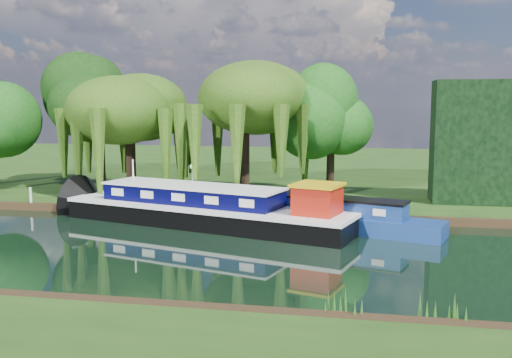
# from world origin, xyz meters

# --- Properties ---
(ground) EXTENTS (120.00, 120.00, 0.00)m
(ground) POSITION_xyz_m (0.00, 0.00, 0.00)
(ground) COLOR black
(far_bank) EXTENTS (120.00, 52.00, 0.45)m
(far_bank) POSITION_xyz_m (0.00, 34.00, 0.23)
(far_bank) COLOR #18370F
(far_bank) RESTS_ON ground
(dutch_barge) EXTENTS (17.93, 8.63, 3.70)m
(dutch_barge) POSITION_xyz_m (2.88, 5.78, 0.92)
(dutch_barge) COLOR black
(dutch_barge) RESTS_ON ground
(narrowboat) EXTENTS (13.46, 6.16, 1.96)m
(narrowboat) POSITION_xyz_m (9.32, 6.24, 0.70)
(narrowboat) COLOR navy
(narrowboat) RESTS_ON ground
(willow_left) EXTENTS (6.77, 6.77, 8.11)m
(willow_left) POSITION_xyz_m (-4.94, 13.17, 6.34)
(willow_left) COLOR black
(willow_left) RESTS_ON far_bank
(willow_right) EXTENTS (6.97, 6.97, 8.49)m
(willow_right) POSITION_xyz_m (3.64, 12.16, 6.64)
(willow_right) COLOR black
(willow_right) RESTS_ON far_bank
(tree_far_mid) EXTENTS (5.82, 5.82, 9.52)m
(tree_far_mid) POSITION_xyz_m (-8.81, 16.35, 7.01)
(tree_far_mid) COLOR black
(tree_far_mid) RESTS_ON far_bank
(tree_far_right) EXTENTS (4.84, 4.84, 7.92)m
(tree_far_right) POSITION_xyz_m (9.29, 14.53, 5.90)
(tree_far_right) COLOR black
(tree_far_right) RESTS_ON far_bank
(conifer_hedge) EXTENTS (6.00, 3.00, 8.00)m
(conifer_hedge) POSITION_xyz_m (19.00, 14.00, 4.45)
(conifer_hedge) COLOR black
(conifer_hedge) RESTS_ON far_bank
(lamppost) EXTENTS (0.36, 0.36, 2.56)m
(lamppost) POSITION_xyz_m (0.50, 10.50, 2.42)
(lamppost) COLOR silver
(lamppost) RESTS_ON far_bank
(mooring_posts) EXTENTS (19.16, 0.16, 1.00)m
(mooring_posts) POSITION_xyz_m (-0.50, 8.40, 0.95)
(mooring_posts) COLOR silver
(mooring_posts) RESTS_ON far_bank
(reeds_near) EXTENTS (33.70, 1.50, 1.10)m
(reeds_near) POSITION_xyz_m (6.87, -7.57, 0.55)
(reeds_near) COLOR #244C14
(reeds_near) RESTS_ON ground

